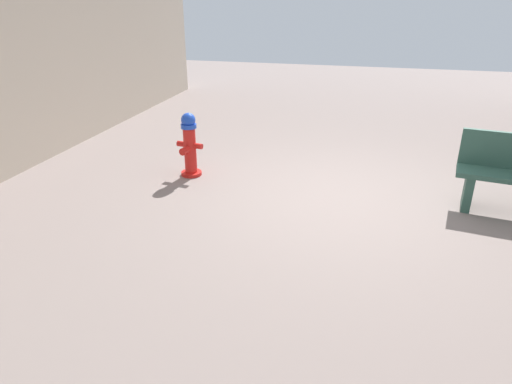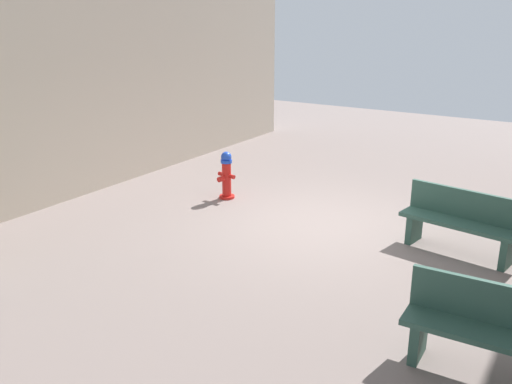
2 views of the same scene
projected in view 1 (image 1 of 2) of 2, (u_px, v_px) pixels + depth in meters
name	position (u px, v px, depth m)	size (l,w,h in m)	color
ground_plane	(339.00, 199.00, 5.92)	(23.40, 23.40, 0.00)	gray
fire_hydrant	(190.00, 145.00, 6.51)	(0.40, 0.37, 0.93)	red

